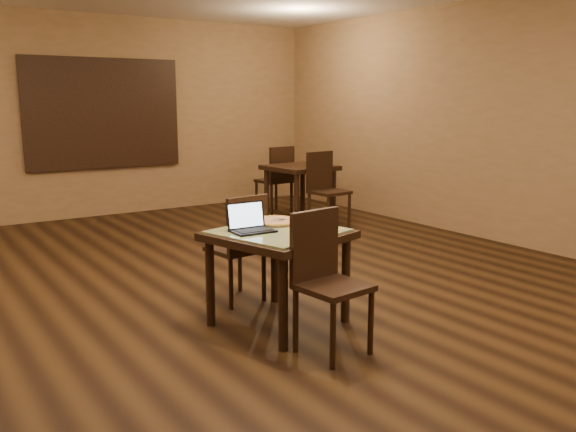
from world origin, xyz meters
TOP-DOWN VIEW (x-y plane):
  - ground at (0.00, 0.00)m, footprint 10.00×10.00m
  - wall_back at (0.00, 5.00)m, footprint 8.00×0.02m
  - wall_right at (4.00, 0.00)m, footprint 0.02×10.00m
  - mural at (0.50, 4.96)m, footprint 2.34×0.05m
  - tiled_table at (0.15, -0.38)m, footprint 1.13×1.13m
  - chair_main_near at (0.14, -0.99)m, footprint 0.48×0.48m
  - chair_main_far at (0.16, 0.24)m, footprint 0.46×0.46m
  - laptop at (-0.05, -0.28)m, footprint 0.33×0.26m
  - plate at (0.37, -0.56)m, footprint 0.26×0.26m
  - pizza_slice at (0.37, -0.56)m, footprint 0.25×0.25m
  - pizza_pan at (0.27, -0.14)m, footprint 0.35×0.35m
  - pizza_whole at (0.27, -0.14)m, footprint 0.38×0.38m
  - spatula at (0.29, -0.16)m, footprint 0.23×0.25m
  - napkin_roll at (0.55, -0.52)m, footprint 0.05×0.17m
  - other_table_a at (2.71, 2.98)m, footprint 0.94×0.94m
  - other_table_a_chair_near at (2.70, 2.36)m, footprint 0.49×0.49m
  - other_table_a_chair_far at (2.72, 3.59)m, footprint 0.49×0.49m

SIDE VIEW (x-z plane):
  - ground at x=0.00m, z-range 0.00..0.00m
  - chair_main_far at x=0.16m, z-range 0.06..1.02m
  - chair_main_near at x=0.14m, z-range 0.06..1.07m
  - other_table_a_chair_near at x=2.70m, z-range 0.07..1.12m
  - other_table_a_chair_far at x=2.72m, z-range 0.07..1.12m
  - tiled_table at x=0.15m, z-range 0.28..1.04m
  - other_table_a at x=2.71m, z-range 0.27..1.08m
  - pizza_pan at x=0.27m, z-range 0.76..0.77m
  - plate at x=0.37m, z-range 0.76..0.78m
  - napkin_roll at x=0.55m, z-range 0.76..0.80m
  - pizza_whole at x=0.27m, z-range 0.77..0.80m
  - pizza_slice at x=0.37m, z-range 0.78..0.80m
  - spatula at x=0.29m, z-range 0.78..0.80m
  - laptop at x=-0.05m, z-range 0.71..0.93m
  - wall_back at x=0.00m, z-range 0.00..3.00m
  - wall_right at x=4.00m, z-range 0.00..3.00m
  - mural at x=0.50m, z-range 0.73..2.37m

